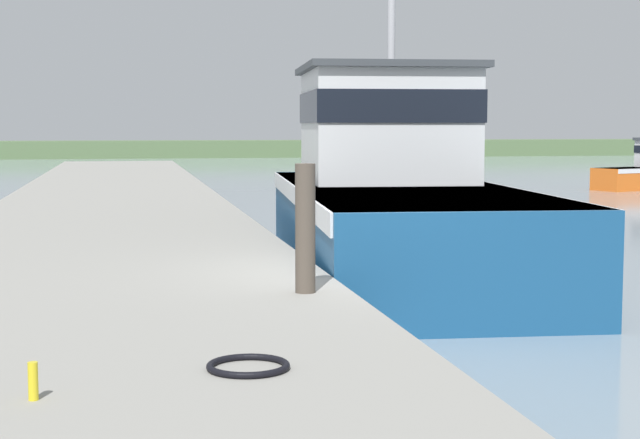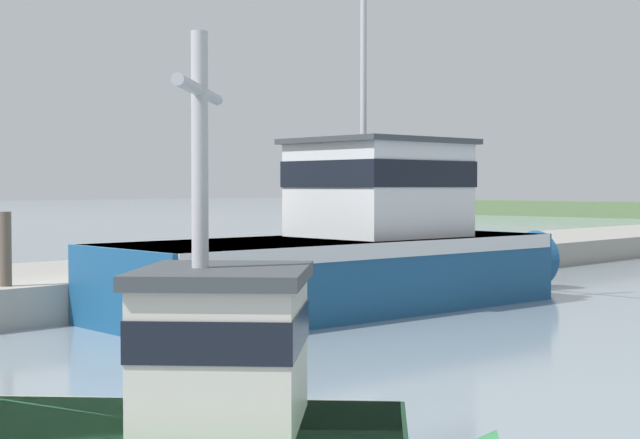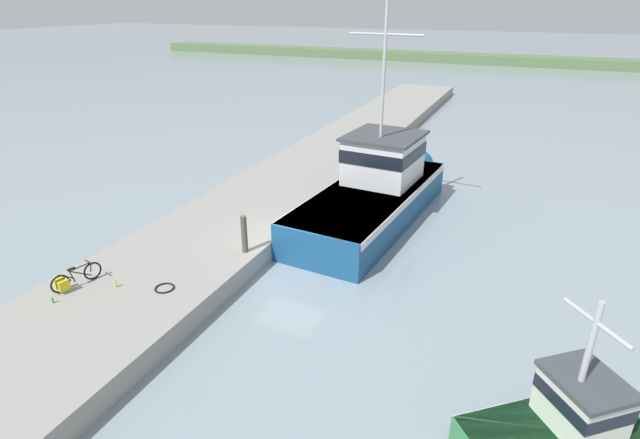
{
  "view_description": "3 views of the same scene",
  "coord_description": "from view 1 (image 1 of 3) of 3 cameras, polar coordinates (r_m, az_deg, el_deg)",
  "views": [
    {
      "loc": [
        -3.08,
        -11.84,
        2.62
      ],
      "look_at": [
        -0.81,
        -0.44,
        1.5
      ],
      "focal_mm": 55.0,
      "sensor_mm": 36.0,
      "label": 1
    },
    {
      "loc": [
        15.88,
        -10.77,
        2.68
      ],
      "look_at": [
        0.51,
        5.53,
        1.93
      ],
      "focal_mm": 55.0,
      "sensor_mm": 36.0,
      "label": 2
    },
    {
      "loc": [
        7.87,
        -15.29,
        9.33
      ],
      "look_at": [
        0.66,
        1.34,
        1.3
      ],
      "focal_mm": 28.0,
      "sensor_mm": 36.0,
      "label": 3
    }
  ],
  "objects": [
    {
      "name": "hose_coil",
      "position": [
        7.46,
        -4.2,
        -8.49
      ],
      "size": [
        0.63,
        0.63,
        0.05
      ],
      "primitive_type": "torus",
      "color": "black",
      "rests_on": "dock_pier"
    },
    {
      "name": "water_bottle_by_bike",
      "position": [
        6.88,
        -16.35,
        -9.01
      ],
      "size": [
        0.07,
        0.07,
        0.26
      ],
      "primitive_type": "cylinder",
      "color": "yellow",
      "rests_on": "dock_pier"
    },
    {
      "name": "ground_plane",
      "position": [
        12.51,
        3.26,
        -6.62
      ],
      "size": [
        320.0,
        320.0,
        0.0
      ],
      "primitive_type": "plane",
      "color": "#84939E"
    },
    {
      "name": "mooring_post",
      "position": [
        10.69,
        -0.86,
        -0.52
      ],
      "size": [
        0.22,
        0.22,
        1.42
      ],
      "primitive_type": "cylinder",
      "color": "#51473D",
      "rests_on": "dock_pier"
    },
    {
      "name": "fishing_boat_main",
      "position": [
        17.91,
        4.26,
        1.42
      ],
      "size": [
        4.61,
        12.76,
        9.44
      ],
      "rotation": [
        0.0,
        0.0,
        -0.09
      ],
      "color": "navy",
      "rests_on": "ground_plane"
    },
    {
      "name": "dock_pier",
      "position": [
        12.05,
        -12.55,
        -5.28
      ],
      "size": [
        5.48,
        80.0,
        0.79
      ],
      "primitive_type": "cube",
      "color": "gray",
      "rests_on": "ground_plane"
    },
    {
      "name": "far_shoreline",
      "position": [
        88.37,
        10.74,
        4.13
      ],
      "size": [
        180.0,
        5.0,
        1.39
      ],
      "primitive_type": "cube",
      "color": "#567047",
      "rests_on": "ground_plane"
    }
  ]
}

